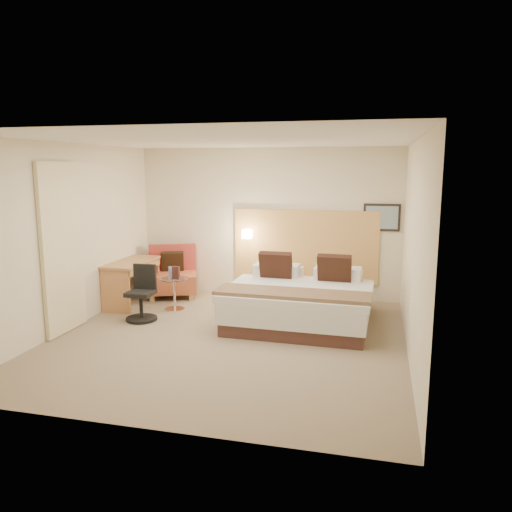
% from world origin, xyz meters
% --- Properties ---
extents(floor, '(4.80, 5.00, 0.02)m').
position_xyz_m(floor, '(0.00, 0.00, -0.01)').
color(floor, '#766550').
rests_on(floor, ground).
extents(ceiling, '(4.80, 5.00, 0.02)m').
position_xyz_m(ceiling, '(0.00, 0.00, 2.71)').
color(ceiling, silver).
rests_on(ceiling, floor).
extents(wall_back, '(4.80, 0.02, 2.70)m').
position_xyz_m(wall_back, '(0.00, 2.51, 1.35)').
color(wall_back, beige).
rests_on(wall_back, floor).
extents(wall_front, '(4.80, 0.02, 2.70)m').
position_xyz_m(wall_front, '(0.00, -2.51, 1.35)').
color(wall_front, beige).
rests_on(wall_front, floor).
extents(wall_left, '(0.02, 5.00, 2.70)m').
position_xyz_m(wall_left, '(-2.41, 0.00, 1.35)').
color(wall_left, beige).
rests_on(wall_left, floor).
extents(wall_right, '(0.02, 5.00, 2.70)m').
position_xyz_m(wall_right, '(2.41, 0.00, 1.35)').
color(wall_right, beige).
rests_on(wall_right, floor).
extents(headboard_panel, '(2.60, 0.04, 1.30)m').
position_xyz_m(headboard_panel, '(0.70, 2.47, 0.95)').
color(headboard_panel, tan).
rests_on(headboard_panel, wall_back).
extents(art_frame, '(0.62, 0.03, 0.47)m').
position_xyz_m(art_frame, '(2.02, 2.48, 1.50)').
color(art_frame, black).
rests_on(art_frame, wall_back).
extents(art_canvas, '(0.54, 0.01, 0.39)m').
position_xyz_m(art_canvas, '(2.02, 2.46, 1.50)').
color(art_canvas, '#748BA0').
rests_on(art_canvas, wall_back).
extents(lamp_arm, '(0.02, 0.12, 0.02)m').
position_xyz_m(lamp_arm, '(-0.35, 2.42, 1.15)').
color(lamp_arm, white).
rests_on(lamp_arm, wall_back).
extents(lamp_shade, '(0.15, 0.15, 0.15)m').
position_xyz_m(lamp_shade, '(-0.35, 2.36, 1.15)').
color(lamp_shade, '#FEECC6').
rests_on(lamp_shade, wall_back).
extents(curtain, '(0.06, 0.90, 2.42)m').
position_xyz_m(curtain, '(-2.36, -0.25, 1.22)').
color(curtain, beige).
rests_on(curtain, wall_left).
extents(bottle_a, '(0.07, 0.07, 0.19)m').
position_xyz_m(bottle_a, '(-1.35, 1.17, 0.63)').
color(bottle_a, '#788CBA').
rests_on(bottle_a, side_table).
extents(menu_folder, '(0.13, 0.07, 0.21)m').
position_xyz_m(menu_folder, '(-1.23, 1.12, 0.64)').
color(menu_folder, '#3E1C19').
rests_on(menu_folder, side_table).
extents(bed, '(2.18, 2.12, 1.04)m').
position_xyz_m(bed, '(0.87, 1.01, 0.34)').
color(bed, '#402520').
rests_on(bed, floor).
extents(lounge_chair, '(1.08, 1.02, 0.92)m').
position_xyz_m(lounge_chair, '(-1.69, 2.03, 0.37)').
color(lounge_chair, tan).
rests_on(lounge_chair, floor).
extents(side_table, '(0.55, 0.55, 0.54)m').
position_xyz_m(side_table, '(-1.29, 1.16, 0.30)').
color(side_table, white).
rests_on(side_table, floor).
extents(desk, '(0.57, 1.22, 0.76)m').
position_xyz_m(desk, '(-2.11, 1.31, 0.60)').
color(desk, '#A06B3E').
rests_on(desk, floor).
extents(desk_chair, '(0.49, 0.49, 0.85)m').
position_xyz_m(desk_chair, '(-1.56, 0.53, 0.35)').
color(desk_chair, black).
rests_on(desk_chair, floor).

